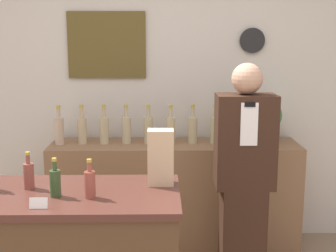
{
  "coord_description": "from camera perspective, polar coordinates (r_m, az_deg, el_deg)",
  "views": [
    {
      "loc": [
        0.04,
        -1.99,
        1.77
      ],
      "look_at": [
        0.09,
        1.09,
        1.17
      ],
      "focal_mm": 50.0,
      "sensor_mm": 36.0,
      "label": 1
    }
  ],
  "objects": [
    {
      "name": "shelf_bottle_5",
      "position": [
        3.76,
        0.32,
        -0.43
      ],
      "size": [
        0.07,
        0.07,
        0.32
      ],
      "color": "tan",
      "rests_on": "back_shelf"
    },
    {
      "name": "shelf_bottle_8",
      "position": [
        3.84,
        8.35,
        -0.31
      ],
      "size": [
        0.07,
        0.07,
        0.32
      ],
      "color": "tan",
      "rests_on": "back_shelf"
    },
    {
      "name": "back_wall",
      "position": [
        4.01,
        -1.56,
        5.07
      ],
      "size": [
        5.2,
        0.09,
        2.7
      ],
      "color": "beige",
      "rests_on": "ground_plane"
    },
    {
      "name": "counter_bottle_2",
      "position": [
        2.58,
        -13.58,
        -6.68
      ],
      "size": [
        0.06,
        0.06,
        0.21
      ],
      "color": "#2E4724",
      "rests_on": "display_counter"
    },
    {
      "name": "shelf_bottle_2",
      "position": [
        3.81,
        -7.78,
        -0.39
      ],
      "size": [
        0.07,
        0.07,
        0.32
      ],
      "color": "tan",
      "rests_on": "back_shelf"
    },
    {
      "name": "counter_bottle_1",
      "position": [
        2.75,
        -16.62,
        -5.73
      ],
      "size": [
        0.06,
        0.06,
        0.21
      ],
      "color": "brown",
      "rests_on": "display_counter"
    },
    {
      "name": "shopkeeper",
      "position": [
        3.29,
        9.24,
        -6.4
      ],
      "size": [
        0.4,
        0.25,
        1.59
      ],
      "color": "#331E14",
      "rests_on": "ground_plane"
    },
    {
      "name": "paper_bag",
      "position": [
        2.69,
        -0.9,
        -3.83
      ],
      "size": [
        0.15,
        0.11,
        0.32
      ],
      "color": "tan",
      "rests_on": "display_counter"
    },
    {
      "name": "shelf_bottle_0",
      "position": [
        3.85,
        -13.12,
        -0.47
      ],
      "size": [
        0.07,
        0.07,
        0.32
      ],
      "color": "tan",
      "rests_on": "back_shelf"
    },
    {
      "name": "shelf_bottle_7",
      "position": [
        3.81,
        5.71,
        -0.35
      ],
      "size": [
        0.07,
        0.07,
        0.32
      ],
      "color": "tan",
      "rests_on": "back_shelf"
    },
    {
      "name": "shelf_bottle_3",
      "position": [
        3.8,
        -5.09,
        -0.36
      ],
      "size": [
        0.07,
        0.07,
        0.32
      ],
      "color": "tan",
      "rests_on": "back_shelf"
    },
    {
      "name": "shelf_bottle_6",
      "position": [
        3.79,
        3.02,
        -0.35
      ],
      "size": [
        0.07,
        0.07,
        0.32
      ],
      "color": "tan",
      "rests_on": "back_shelf"
    },
    {
      "name": "shelf_bottle_4",
      "position": [
        3.79,
        -2.39,
        -0.37
      ],
      "size": [
        0.07,
        0.07,
        0.32
      ],
      "color": "tan",
      "rests_on": "back_shelf"
    },
    {
      "name": "counter_bottle_3",
      "position": [
        2.52,
        -9.5,
        -6.92
      ],
      "size": [
        0.06,
        0.06,
        0.21
      ],
      "color": "brown",
      "rests_on": "display_counter"
    },
    {
      "name": "shelf_bottle_1",
      "position": [
        3.84,
        -10.42,
        -0.37
      ],
      "size": [
        0.07,
        0.07,
        0.32
      ],
      "color": "tan",
      "rests_on": "back_shelf"
    },
    {
      "name": "potted_plant",
      "position": [
        3.85,
        11.65,
        0.94
      ],
      "size": [
        0.28,
        0.28,
        0.37
      ],
      "color": "#B27047",
      "rests_on": "back_shelf"
    },
    {
      "name": "price_card_right",
      "position": [
        2.45,
        -15.51,
        -9.05
      ],
      "size": [
        0.09,
        0.02,
        0.06
      ],
      "color": "white",
      "rests_on": "display_counter"
    },
    {
      "name": "back_shelf",
      "position": [
        3.93,
        0.81,
        -8.59
      ],
      "size": [
        2.02,
        0.47,
        0.9
      ],
      "color": "brown",
      "rests_on": "ground_plane"
    }
  ]
}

